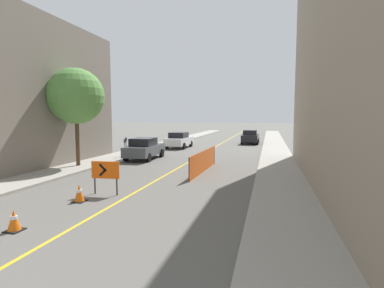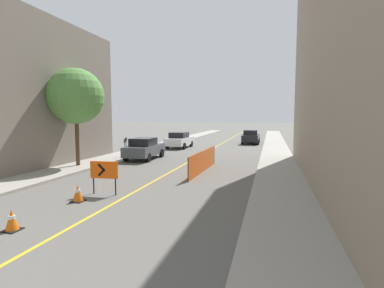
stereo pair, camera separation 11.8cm
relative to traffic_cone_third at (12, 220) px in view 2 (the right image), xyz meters
The scene contains 13 objects.
lane_stripe 24.40m from the traffic_cone_third, 86.63° to the left, with size 0.12×66.95×0.01m.
sidewalk_left 24.78m from the traffic_cone_third, 100.63° to the left, with size 2.43×66.95×0.13m.
sidewalk_right 25.47m from the traffic_cone_third, 73.01° to the left, with size 2.43×66.95×0.13m.
traffic_cone_third is the anchor object (origin of this frame).
traffic_cone_fourth 2.97m from the traffic_cone_third, 90.00° to the left, with size 0.46×0.46×0.64m.
arrow_barricade_primary 4.21m from the traffic_cone_third, 84.22° to the left, with size 1.18×0.16×1.37m.
safety_mesh_fence 10.64m from the traffic_cone_third, 72.42° to the left, with size 0.23×5.92×1.21m.
parked_car_curb_near 14.12m from the traffic_cone_third, 98.71° to the left, with size 1.95×4.36×1.59m.
parked_car_curb_mid 22.28m from the traffic_cone_third, 94.99° to the left, with size 1.95×4.35×1.59m.
parked_car_curb_far 29.05m from the traffic_cone_third, 80.61° to the left, with size 1.94×4.32×1.59m.
parking_meter_near_curb 14.61m from the traffic_cone_third, 104.71° to the left, with size 0.12×0.11×1.46m.
parking_meter_far_curb 14.39m from the traffic_cone_third, 104.94° to the left, with size 0.12×0.11×1.35m.
street_tree_left_near 11.41m from the traffic_cone_third, 116.17° to the left, with size 3.42×3.42×6.00m.
Camera 2 is at (5.52, 2.55, 3.20)m, focal length 28.00 mm.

